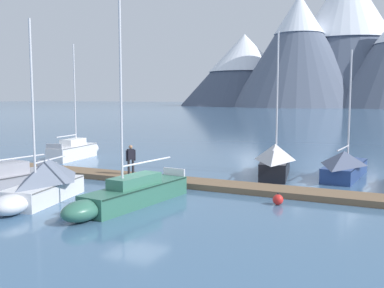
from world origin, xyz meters
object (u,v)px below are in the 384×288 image
at_px(sailboat_mid_dock_starboard, 129,194).
at_px(sailboat_outer_slip, 346,164).
at_px(mooring_buoy_inner_mooring, 278,200).
at_px(sailboat_far_berth, 276,160).
at_px(person_on_dock, 131,158).
at_px(sailboat_nearest_berth, 76,150).
at_px(sailboat_mid_dock_port, 43,182).

distance_m(sailboat_mid_dock_starboard, sailboat_outer_slip, 13.83).
xyz_separation_m(sailboat_mid_dock_starboard, mooring_buoy_inner_mooring, (5.73, 3.06, -0.32)).
height_order(sailboat_far_berth, sailboat_outer_slip, sailboat_far_berth).
distance_m(sailboat_mid_dock_starboard, person_on_dock, 6.36).
xyz_separation_m(sailboat_nearest_berth, mooring_buoy_inner_mooring, (17.79, -7.90, -0.42)).
distance_m(sailboat_mid_dock_port, person_on_dock, 6.27).
xyz_separation_m(sailboat_mid_dock_port, person_on_dock, (0.63, 6.23, 0.37)).
distance_m(sailboat_nearest_berth, sailboat_outer_slip, 19.70).
distance_m(sailboat_far_berth, sailboat_outer_slip, 4.10).
distance_m(sailboat_nearest_berth, person_on_dock, 10.36).
bearing_deg(sailboat_mid_dock_starboard, mooring_buoy_inner_mooring, 28.12).
xyz_separation_m(sailboat_mid_dock_starboard, sailboat_outer_slip, (7.63, 11.54, 0.20)).
height_order(sailboat_nearest_berth, mooring_buoy_inner_mooring, sailboat_nearest_berth).
relative_size(sailboat_nearest_berth, mooring_buoy_inner_mooring, 15.82).
bearing_deg(sailboat_far_berth, sailboat_nearest_berth, 177.26).
height_order(sailboat_nearest_berth, sailboat_mid_dock_starboard, sailboat_mid_dock_starboard).
height_order(sailboat_nearest_berth, person_on_dock, sailboat_nearest_berth).
xyz_separation_m(sailboat_nearest_berth, sailboat_far_berth, (15.81, -0.76, 0.28)).
relative_size(sailboat_mid_dock_port, mooring_buoy_inner_mooring, 14.64).
relative_size(sailboat_far_berth, mooring_buoy_inner_mooring, 15.62).
bearing_deg(sailboat_mid_dock_starboard, sailboat_mid_dock_port, -167.53).
distance_m(sailboat_mid_dock_starboard, sailboat_far_berth, 10.88).
xyz_separation_m(sailboat_nearest_berth, sailboat_mid_dock_port, (8.06, -11.85, 0.24)).
bearing_deg(sailboat_outer_slip, sailboat_far_berth, -161.13).
bearing_deg(person_on_dock, sailboat_mid_dock_starboard, -57.71).
xyz_separation_m(sailboat_nearest_berth, person_on_dock, (8.68, -5.62, 0.61)).
distance_m(person_on_dock, mooring_buoy_inner_mooring, 9.44).
bearing_deg(sailboat_far_berth, sailboat_outer_slip, 18.87).
height_order(person_on_dock, mooring_buoy_inner_mooring, person_on_dock).
relative_size(sailboat_nearest_berth, sailboat_outer_slip, 1.16).
relative_size(sailboat_outer_slip, mooring_buoy_inner_mooring, 13.63).
relative_size(sailboat_mid_dock_port, person_on_dock, 4.74).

